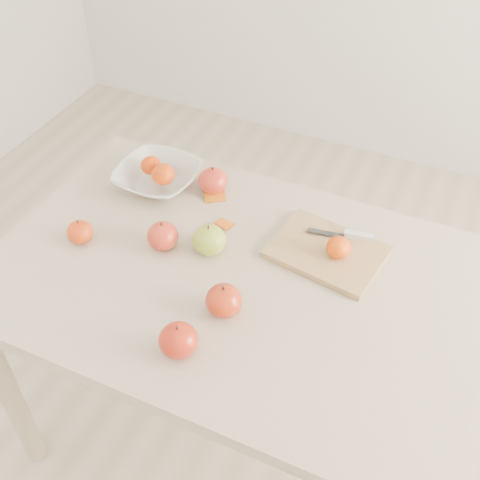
% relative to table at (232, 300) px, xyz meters
% --- Properties ---
extents(ground, '(3.50, 3.50, 0.00)m').
position_rel_table_xyz_m(ground, '(0.00, 0.00, -0.65)').
color(ground, '#C6B293').
rests_on(ground, ground).
extents(table, '(1.20, 0.80, 0.75)m').
position_rel_table_xyz_m(table, '(0.00, 0.00, 0.00)').
color(table, '#C8B297').
rests_on(table, ground).
extents(cutting_board, '(0.30, 0.24, 0.02)m').
position_rel_table_xyz_m(cutting_board, '(0.19, 0.16, 0.11)').
color(cutting_board, tan).
rests_on(cutting_board, table).
extents(board_tangerine, '(0.06, 0.06, 0.05)m').
position_rel_table_xyz_m(board_tangerine, '(0.22, 0.15, 0.14)').
color(board_tangerine, '#D74007').
rests_on(board_tangerine, cutting_board).
extents(fruit_bowl, '(0.23, 0.23, 0.06)m').
position_rel_table_xyz_m(fruit_bowl, '(-0.34, 0.23, 0.13)').
color(fruit_bowl, silver).
rests_on(fruit_bowl, table).
extents(bowl_tangerine_near, '(0.06, 0.06, 0.05)m').
position_rel_table_xyz_m(bowl_tangerine_near, '(-0.37, 0.24, 0.15)').
color(bowl_tangerine_near, '#D53E07').
rests_on(bowl_tangerine_near, fruit_bowl).
extents(bowl_tangerine_far, '(0.07, 0.07, 0.06)m').
position_rel_table_xyz_m(bowl_tangerine_far, '(-0.31, 0.22, 0.16)').
color(bowl_tangerine_far, '#CF3D07').
rests_on(bowl_tangerine_far, fruit_bowl).
extents(orange_peel_a, '(0.07, 0.07, 0.01)m').
position_rel_table_xyz_m(orange_peel_a, '(-0.17, 0.25, 0.10)').
color(orange_peel_a, '#C6620E').
rests_on(orange_peel_a, table).
extents(orange_peel_b, '(0.05, 0.04, 0.01)m').
position_rel_table_xyz_m(orange_peel_b, '(-0.09, 0.15, 0.10)').
color(orange_peel_b, '#D85B0F').
rests_on(orange_peel_b, table).
extents(paring_knife, '(0.17, 0.06, 0.01)m').
position_rel_table_xyz_m(paring_knife, '(0.24, 0.23, 0.12)').
color(paring_knife, silver).
rests_on(paring_knife, cutting_board).
extents(apple_green, '(0.09, 0.09, 0.08)m').
position_rel_table_xyz_m(apple_green, '(-0.09, 0.05, 0.14)').
color(apple_green, '#6CA01A').
rests_on(apple_green, table).
extents(apple_red_d, '(0.07, 0.07, 0.06)m').
position_rel_table_xyz_m(apple_red_d, '(-0.41, -0.06, 0.13)').
color(apple_red_d, '#A41204').
rests_on(apple_red_d, table).
extents(apple_red_c, '(0.09, 0.09, 0.08)m').
position_rel_table_xyz_m(apple_red_c, '(-0.00, -0.26, 0.14)').
color(apple_red_c, maroon).
rests_on(apple_red_c, table).
extents(apple_red_e, '(0.08, 0.08, 0.08)m').
position_rel_table_xyz_m(apple_red_e, '(0.04, -0.12, 0.14)').
color(apple_red_e, '#8D0208').
rests_on(apple_red_e, table).
extents(apple_red_b, '(0.08, 0.08, 0.07)m').
position_rel_table_xyz_m(apple_red_b, '(-0.20, 0.01, 0.14)').
color(apple_red_b, maroon).
rests_on(apple_red_b, table).
extents(apple_red_a, '(0.08, 0.08, 0.07)m').
position_rel_table_xyz_m(apple_red_a, '(-0.19, 0.27, 0.14)').
color(apple_red_a, maroon).
rests_on(apple_red_a, table).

